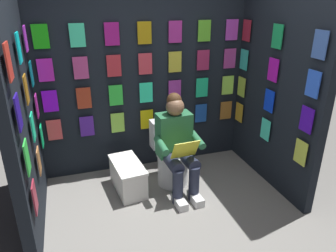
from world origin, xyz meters
TOP-DOWN VIEW (x-y plane):
  - ground_plane at (0.00, 0.00)m, footprint 30.00×30.00m
  - display_wall_back at (0.00, -1.66)m, footprint 2.78×0.14m
  - display_wall_left at (-1.39, -0.81)m, footprint 0.14×1.62m
  - display_wall_right at (1.39, -0.81)m, footprint 0.14×1.62m
  - toilet at (-0.18, -1.11)m, footprint 0.41×0.56m
  - person_reading at (-0.19, -0.88)m, footprint 0.54×0.70m
  - comic_longbox_near at (0.38, -1.06)m, footprint 0.38×0.66m

SIDE VIEW (x-z plane):
  - ground_plane at x=0.00m, z-range 0.00..0.00m
  - comic_longbox_near at x=0.38m, z-range 0.00..0.36m
  - toilet at x=-0.18m, z-range -0.06..0.71m
  - person_reading at x=-0.19m, z-range 0.00..1.20m
  - display_wall_left at x=-1.39m, z-range 0.00..2.28m
  - display_wall_right at x=1.39m, z-range 0.00..2.28m
  - display_wall_back at x=0.00m, z-range 0.00..2.29m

